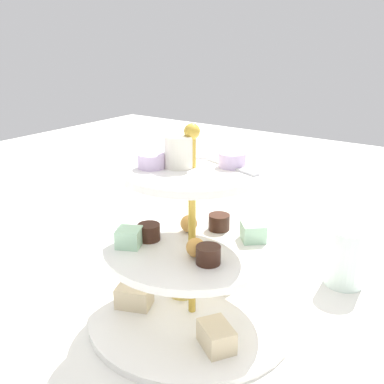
{
  "coord_description": "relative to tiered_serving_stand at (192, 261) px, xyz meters",
  "views": [
    {
      "loc": [
        -0.31,
        0.44,
        0.37
      ],
      "look_at": [
        0.0,
        0.0,
        0.18
      ],
      "focal_mm": 42.39,
      "sensor_mm": 36.0,
      "label": 1
    }
  ],
  "objects": [
    {
      "name": "water_glass_mid_back",
      "position": [
        -0.15,
        -0.21,
        -0.04
      ],
      "size": [
        0.06,
        0.06,
        0.09
      ],
      "primitive_type": "cylinder",
      "color": "silver",
      "rests_on": "ground_plane"
    },
    {
      "name": "ground_plane",
      "position": [
        -0.0,
        0.0,
        -0.09
      ],
      "size": [
        2.4,
        2.4,
        0.0
      ],
      "primitive_type": "plane",
      "color": "silver"
    },
    {
      "name": "butter_knife_left",
      "position": [
        0.25,
        -0.22,
        -0.08
      ],
      "size": [
        0.13,
        0.13,
        0.0
      ],
      "primitive_type": "cube",
      "rotation": [
        0.0,
        0.0,
        0.77
      ],
      "color": "silver",
      "rests_on": "ground_plane"
    },
    {
      "name": "tiered_serving_stand",
      "position": [
        0.0,
        0.0,
        0.0
      ],
      "size": [
        0.28,
        0.28,
        0.27
      ],
      "color": "white",
      "rests_on": "ground_plane"
    }
  ]
}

